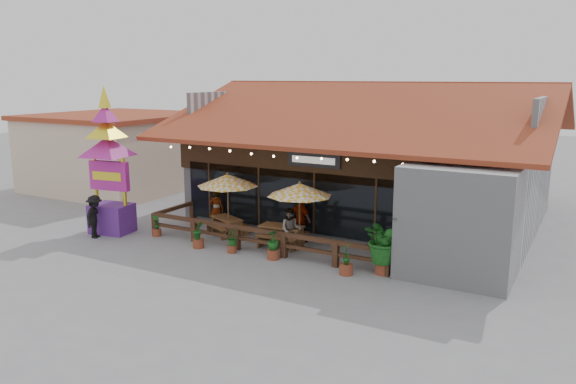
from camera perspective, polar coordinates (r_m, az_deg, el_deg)
The scene contains 19 objects.
ground at distance 20.22m, azimuth 1.53°, elevation -6.50°, with size 100.00×100.00×0.00m, color gray.
restaurant_building at distance 25.49m, azimuth 9.01°, elevation 2.29°, with size 15.50×14.73×6.09m.
patio_railing at distance 20.92m, azimuth -4.28°, elevation -4.14°, with size 10.00×2.60×0.92m.
neighbor_building at distance 33.44m, azimuth -16.77°, elevation 4.04°, with size 8.40×8.40×4.22m.
umbrella_left at distance 22.24m, azimuth -6.15°, elevation 1.17°, with size 3.15×3.15×2.61m.
umbrella_right at distance 20.47m, azimuth 1.19°, elevation 0.21°, with size 2.61×2.61×2.57m.
picnic_table_left at distance 22.86m, azimuth -6.22°, elevation -3.16°, with size 1.86×1.76×0.71m.
picnic_table_right at distance 21.23m, azimuth -0.64°, elevation -4.10°, with size 1.75×1.55×0.79m.
thai_sign_tower at distance 23.62m, azimuth -17.86°, elevation 4.03°, with size 2.69×2.69×6.41m.
tropical_plant at distance 18.36m, azimuth 9.75°, elevation -4.84°, with size 1.83×1.89×1.99m.
diner_a at distance 23.68m, azimuth -7.27°, elevation -1.76°, with size 0.61×0.40×1.68m, color #392312.
diner_b at distance 20.58m, azimuth 0.29°, elevation -3.84°, with size 0.78×0.61×1.60m, color #392312.
diner_c at distance 21.59m, azimuth 1.35°, elevation -2.76°, with size 1.08×0.45×1.85m, color #392312.
pedestrian at distance 23.48m, azimuth -19.02°, elevation -2.38°, with size 1.11×0.64×1.72m, color black.
planter_a at distance 23.14m, azimuth -13.22°, elevation -3.48°, with size 0.38×0.37×0.90m.
planter_b at distance 21.27m, azimuth -9.11°, elevation -4.39°, with size 0.43×0.47×1.04m.
planter_c at distance 20.53m, azimuth -5.74°, elevation -4.90°, with size 0.65×0.62×0.84m.
planter_d at distance 19.73m, azimuth -1.52°, elevation -5.41°, with size 0.56×0.56×1.06m.
planter_e at distance 18.34m, azimuth 5.94°, elevation -7.01°, with size 0.44×0.44×1.08m.
Camera 1 is at (8.90, -17.02, 6.32)m, focal length 35.00 mm.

